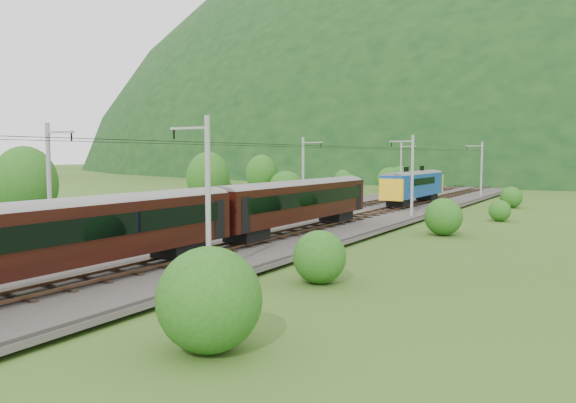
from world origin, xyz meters
The scene contains 15 objects.
ground centered at (0.00, 0.00, 0.00)m, with size 600.00×600.00×0.00m, color #334C17.
railbed centered at (0.00, 10.00, 0.15)m, with size 14.00×220.00×0.30m, color #38332D.
track_left centered at (-2.40, 10.00, 0.37)m, with size 2.40×220.00×0.27m.
track_right centered at (2.40, 10.00, 0.37)m, with size 2.40×220.00×0.27m.
catenary_left centered at (-6.12, 32.00, 4.50)m, with size 2.54×192.28×8.00m.
catenary_right centered at (6.12, 32.00, 4.50)m, with size 2.54×192.28×8.00m.
overhead_wires centered at (0.00, 10.00, 7.10)m, with size 4.83×198.00×0.03m.
mountain_main centered at (0.00, 260.00, 0.00)m, with size 504.00×360.00×244.00m, color black.
mountain_ridge centered at (-120.00, 300.00, 0.00)m, with size 336.00×280.00×132.00m, color black.
train centered at (2.40, -4.64, 3.24)m, with size 2.70×108.09×4.67m.
hazard_post_near centered at (-0.61, 52.51, 0.98)m, with size 0.15×0.15×1.36m, color red.
hazard_post_far centered at (0.17, 54.97, 0.94)m, with size 0.14×0.14×1.28m, color red.
signal centered at (-4.27, 61.89, 1.52)m, with size 0.23×0.23×2.09m.
vegetation_left centered at (-14.24, 19.55, 2.84)m, with size 13.92×139.60×7.04m.
vegetation_right centered at (12.49, 2.10, 1.28)m, with size 6.42×109.76×3.08m.
Camera 1 is at (23.99, -22.08, 6.33)m, focal length 35.00 mm.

